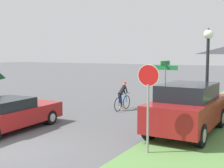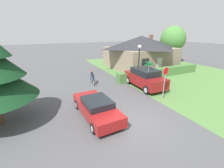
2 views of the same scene
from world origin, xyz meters
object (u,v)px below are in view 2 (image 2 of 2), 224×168
deciduous_tree_right (173,39)px  parked_suv_right (145,78)px  stop_sign (165,77)px  cottage_house (140,51)px  cyclist (93,78)px  street_lamp (139,56)px  sedan_left_lane (96,107)px  street_name_sign (148,72)px

deciduous_tree_right → parked_suv_right: bearing=-145.4°
stop_sign → parked_suv_right: bearing=-102.4°
cottage_house → stop_sign: 12.16m
cyclist → street_lamp: (4.71, -1.46, 2.19)m
cottage_house → cyclist: bearing=-156.9°
deciduous_tree_right → stop_sign: bearing=-138.1°
parked_suv_right → deciduous_tree_right: deciduous_tree_right is taller
parked_suv_right → street_lamp: street_lamp is taller
cottage_house → parked_suv_right: bearing=-126.6°
cottage_house → stop_sign: cottage_house is taller
sedan_left_lane → parked_suv_right: parked_suv_right is taller
street_name_sign → deciduous_tree_right: bearing=36.6°
sedan_left_lane → street_name_sign: 6.17m
stop_sign → street_lamp: (0.75, 4.60, 1.02)m
sedan_left_lane → cyclist: cyclist is taller
cyclist → stop_sign: size_ratio=0.63×
street_lamp → street_name_sign: (-0.88, -2.73, -1.00)m
sedan_left_lane → stop_sign: stop_sign is taller
parked_suv_right → street_lamp: size_ratio=1.13×
parked_suv_right → deciduous_tree_right: size_ratio=0.74×
parked_suv_right → cottage_house: bearing=-31.9°
street_lamp → deciduous_tree_right: deciduous_tree_right is taller
sedan_left_lane → deciduous_tree_right: 22.13m
sedan_left_lane → parked_suv_right: bearing=-66.2°
cottage_house → street_lamp: (-4.76, -6.23, 0.48)m
parked_suv_right → street_lamp: bearing=-10.9°
street_lamp → deciduous_tree_right: bearing=29.7°
street_lamp → street_name_sign: bearing=-107.9°
street_name_sign → cottage_house: bearing=57.8°
cottage_house → street_name_sign: bearing=-125.8°
cyclist → parked_suv_right: 5.36m
street_name_sign → deciduous_tree_right: size_ratio=0.44×
deciduous_tree_right → sedan_left_lane: bearing=-148.1°
stop_sign → street_lamp: size_ratio=0.66×
cyclist → parked_suv_right: parked_suv_right is taller
sedan_left_lane → deciduous_tree_right: bearing=-60.4°
cyclist → street_name_sign: street_name_sign is taller
street_name_sign → deciduous_tree_right: 16.17m
street_lamp → deciduous_tree_right: (11.98, 6.84, 1.13)m
cottage_house → street_lamp: 7.85m
cyclist → street_name_sign: size_ratio=0.61×
street_name_sign → sedan_left_lane: bearing=-160.8°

